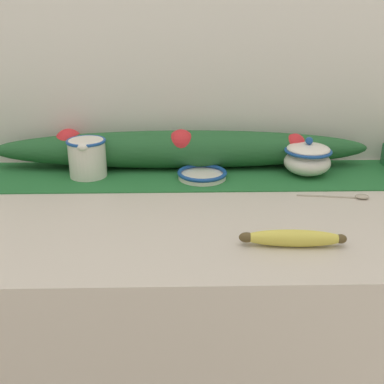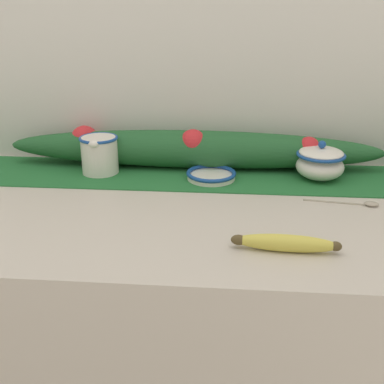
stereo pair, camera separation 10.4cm
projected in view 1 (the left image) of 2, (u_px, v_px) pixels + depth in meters
The scene contains 9 objects.
countertop at pixel (183, 358), 1.25m from camera, with size 1.58×0.66×0.86m, color beige.
back_wall at pixel (180, 40), 1.29m from camera, with size 2.38×0.04×2.40m, color silver.
table_runner at pixel (182, 176), 1.28m from camera, with size 1.45×0.24×0.00m, color #236B33.
cream_pitcher at pixel (88, 156), 1.25m from camera, with size 0.10×0.12×0.10m.
sugar_bowl at pixel (308, 158), 1.27m from camera, with size 0.12×0.12×0.10m.
small_dish at pixel (202, 174), 1.25m from camera, with size 0.13×0.13×0.02m.
banana at pixel (293, 238), 0.91m from camera, with size 0.20×0.04×0.03m.
spoon at pixel (355, 197), 1.14m from camera, with size 0.17×0.04×0.01m.
poinsettia_garland at pixel (179, 149), 1.32m from camera, with size 1.03×0.11×0.11m.
Camera 1 is at (-0.00, -1.00, 1.30)m, focal length 45.00 mm.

